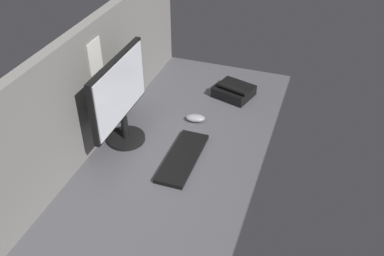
{
  "coord_description": "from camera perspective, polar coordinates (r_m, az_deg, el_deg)",
  "views": [
    {
      "loc": [
        -139.06,
        -57.96,
        126.15
      ],
      "look_at": [
        1.36,
        0.0,
        14.0
      ],
      "focal_mm": 40.36,
      "sensor_mm": 36.0,
      "label": 1
    }
  ],
  "objects": [
    {
      "name": "cubicle_wall_back",
      "position": [
        1.95,
        -13.31,
        5.27
      ],
      "size": [
        180.0,
        5.5,
        56.62
      ],
      "color": "gray",
      "rests_on": "ground_plane"
    },
    {
      "name": "keyboard",
      "position": [
        1.93,
        -1.27,
        -3.94
      ],
      "size": [
        37.04,
        13.1,
        2.0
      ],
      "primitive_type": "cube",
      "rotation": [
        0.0,
        0.0,
        0.0
      ],
      "color": "black",
      "rests_on": "ground_plane"
    },
    {
      "name": "monitor",
      "position": [
        1.94,
        -9.49,
        4.09
      ],
      "size": [
        46.13,
        18.0,
        42.56
      ],
      "color": "black",
      "rests_on": "ground_plane"
    },
    {
      "name": "desk_phone",
      "position": [
        2.36,
        5.53,
        4.88
      ],
      "size": [
        21.68,
        23.04,
        8.8
      ],
      "color": "black",
      "rests_on": "ground_plane"
    },
    {
      "name": "mouse",
      "position": [
        2.16,
        0.47,
        1.32
      ],
      "size": [
        7.45,
        10.54,
        3.4
      ],
      "primitive_type": "ellipsoid",
      "rotation": [
        0.0,
        0.0,
        0.21
      ],
      "color": "#99999E",
      "rests_on": "ground_plane"
    },
    {
      "name": "ground_plane",
      "position": [
        1.97,
        -2.69,
        -3.89
      ],
      "size": [
        180.0,
        80.0,
        3.0
      ],
      "primitive_type": "cube",
      "color": "#515156"
    }
  ]
}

